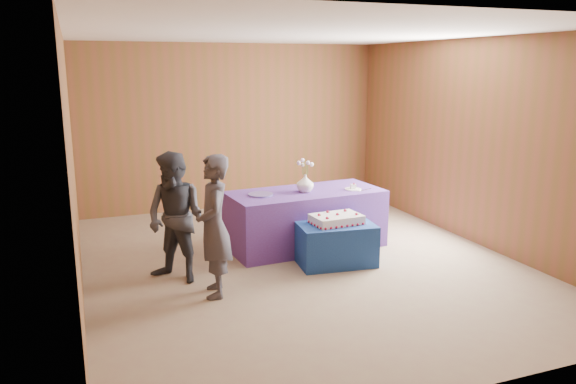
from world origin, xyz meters
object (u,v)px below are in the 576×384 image
vase (305,183)px  guest_right (176,218)px  serving_table (305,219)px  sheet_cake (336,219)px  cake_table (334,242)px  guest_left (214,226)px

vase → guest_right: guest_right is taller
serving_table → guest_right: 1.92m
serving_table → sheet_cake: (0.10, -0.73, 0.18)m
cake_table → guest_left: guest_left is taller
cake_table → guest_left: (-1.58, -0.45, 0.49)m
serving_table → guest_right: guest_right is taller
cake_table → vase: size_ratio=3.88×
vase → guest_left: 1.84m
serving_table → sheet_cake: 0.76m
guest_left → guest_right: guest_left is taller
serving_table → cake_table: bearing=-86.6°
serving_table → guest_left: (-1.49, -1.14, 0.37)m
vase → guest_right: size_ratio=0.16×
vase → guest_left: size_ratio=0.16×
cake_table → vase: vase is taller
serving_table → guest_right: (-1.79, -0.61, 0.35)m
sheet_cake → guest_right: bearing=172.5°
cake_table → sheet_cake: sheet_cake is taller
cake_table → sheet_cake: size_ratio=1.42×
guest_left → cake_table: bearing=115.3°
cake_table → guest_left: bearing=-157.8°
guest_left → serving_table: bearing=137.0°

